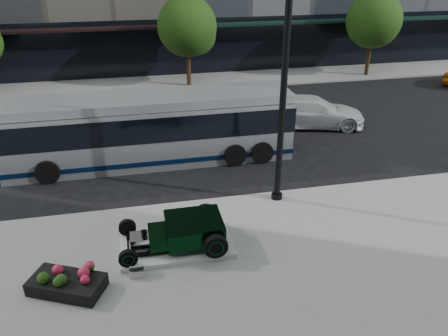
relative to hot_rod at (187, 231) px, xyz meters
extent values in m
plane|color=black|center=(1.53, 4.68, -0.70)|extent=(120.00, 120.00, 0.00)
cube|color=gray|center=(1.53, 18.68, -0.64)|extent=(70.00, 4.00, 0.12)
cube|color=black|center=(-8.47, 20.88, 1.30)|extent=(22.00, 0.50, 4.00)
cube|color=black|center=(14.53, 20.88, 1.30)|extent=(24.00, 0.50, 4.00)
cube|color=black|center=(-8.47, 20.28, 2.90)|extent=(22.00, 1.60, 0.15)
cube|color=black|center=(14.53, 20.28, 2.90)|extent=(24.00, 1.60, 0.15)
cylinder|color=black|center=(2.53, 17.68, 0.72)|extent=(0.28, 0.28, 2.60)
sphere|color=#13370F|center=(2.53, 17.68, 3.22)|extent=(3.80, 3.80, 3.80)
sphere|color=#13370F|center=(3.13, 17.98, 2.62)|extent=(2.60, 2.60, 2.60)
cylinder|color=black|center=(15.53, 17.68, 0.72)|extent=(0.28, 0.28, 2.60)
sphere|color=#13370F|center=(15.53, 17.68, 3.22)|extent=(3.80, 3.80, 3.80)
sphere|color=#13370F|center=(16.13, 17.98, 2.62)|extent=(2.60, 2.60, 2.60)
cube|color=silver|center=(-0.33, 0.00, -0.50)|extent=(3.40, 1.80, 0.15)
cube|color=black|center=(-0.33, -0.45, -0.33)|extent=(3.00, 0.08, 0.10)
cube|color=black|center=(-0.33, 0.45, -0.33)|extent=(3.00, 0.08, 0.10)
cube|color=black|center=(0.22, 0.00, 0.02)|extent=(1.70, 1.45, 0.62)
cube|color=black|center=(0.22, 0.00, 0.35)|extent=(1.70, 1.45, 0.06)
cube|color=black|center=(-0.88, 0.00, -0.10)|extent=(0.55, 1.05, 0.38)
cube|color=silver|center=(-1.43, 0.00, -0.15)|extent=(0.55, 0.55, 0.34)
cylinder|color=black|center=(-1.28, 0.00, 0.12)|extent=(0.18, 0.18, 0.10)
cylinder|color=black|center=(-1.78, 0.00, -0.27)|extent=(0.06, 1.55, 0.06)
cylinder|color=black|center=(0.72, -0.85, -0.07)|extent=(0.72, 0.24, 0.72)
cylinder|color=black|center=(0.72, -0.98, -0.07)|extent=(0.37, 0.02, 0.37)
torus|color=#0A3C20|center=(0.72, -0.99, -0.07)|extent=(0.44, 0.02, 0.44)
cylinder|color=black|center=(0.72, 0.85, -0.07)|extent=(0.72, 0.24, 0.72)
cylinder|color=black|center=(0.72, 0.98, -0.07)|extent=(0.37, 0.02, 0.37)
torus|color=#0A3C20|center=(0.72, 0.99, -0.07)|extent=(0.44, 0.02, 0.44)
cylinder|color=black|center=(-1.78, -0.78, -0.16)|extent=(0.54, 0.16, 0.54)
cylinder|color=black|center=(-1.78, -0.87, -0.16)|extent=(0.28, 0.02, 0.28)
torus|color=#0A3C20|center=(-1.78, -0.88, -0.16)|extent=(0.34, 0.02, 0.34)
cylinder|color=black|center=(-1.78, 0.78, -0.16)|extent=(0.54, 0.16, 0.54)
cylinder|color=black|center=(-1.78, 0.87, -0.16)|extent=(0.28, 0.02, 0.28)
torus|color=#0A3C20|center=(-1.78, 0.88, -0.16)|extent=(0.34, 0.02, 0.34)
cube|color=silver|center=(-1.58, -1.04, -0.47)|extent=(0.41, 0.31, 0.22)
cube|color=black|center=(-1.58, -1.04, -0.34)|extent=(0.41, 0.29, 0.15)
cylinder|color=black|center=(3.61, 2.21, 3.10)|extent=(0.22, 0.22, 7.35)
cylinder|color=black|center=(3.61, 2.21, -0.49)|extent=(0.40, 0.40, 0.18)
cube|color=black|center=(-3.42, -1.26, -0.38)|extent=(2.17, 1.70, 0.39)
sphere|color=#E1274D|center=(-4.10, -1.26, -0.07)|extent=(0.25, 0.25, 0.25)
sphere|color=#13370F|center=(-3.83, -1.26, -0.07)|extent=(0.25, 0.25, 0.25)
sphere|color=#E1274D|center=(-3.56, -1.26, -0.07)|extent=(0.25, 0.25, 0.25)
sphere|color=#13370F|center=(-3.28, -1.26, -0.07)|extent=(0.25, 0.25, 0.25)
sphere|color=#E1274D|center=(-3.01, -1.26, -0.07)|extent=(0.25, 0.25, 0.25)
sphere|color=#13370F|center=(-2.74, -1.26, -0.07)|extent=(0.25, 0.25, 0.25)
cube|color=#A1A7AA|center=(-0.61, 6.72, 0.58)|extent=(12.00, 2.55, 2.55)
cube|color=#061736|center=(-0.61, 6.72, -0.28)|extent=(12.05, 2.60, 0.20)
cube|color=black|center=(-0.61, 6.72, 1.15)|extent=(12.05, 2.60, 1.05)
cube|color=#A1A7AA|center=(-0.61, 6.72, 2.05)|extent=(12.00, 2.40, 0.35)
cube|color=black|center=(5.42, 6.72, 0.85)|extent=(0.06, 2.30, 1.70)
cylinder|color=black|center=(-4.81, 5.42, -0.22)|extent=(0.96, 0.28, 0.96)
cylinder|color=black|center=(-4.81, 8.02, -0.22)|extent=(0.96, 0.28, 0.96)
cylinder|color=black|center=(2.79, 5.42, -0.22)|extent=(0.96, 0.28, 0.96)
cylinder|color=black|center=(2.79, 8.02, -0.22)|extent=(0.96, 0.28, 0.96)
cylinder|color=black|center=(3.99, 5.42, -0.22)|extent=(0.96, 0.28, 0.96)
cylinder|color=black|center=(3.99, 8.02, -0.22)|extent=(0.96, 0.28, 0.96)
imported|color=white|center=(7.81, 9.16, 0.08)|extent=(5.69, 3.37, 1.54)
camera|label=1|loc=(-1.19, -10.96, 7.66)|focal=35.00mm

